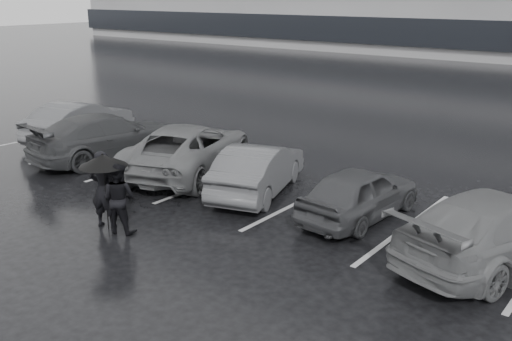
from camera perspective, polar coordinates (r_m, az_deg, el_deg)
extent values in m
plane|color=black|center=(13.02, -3.66, -5.45)|extent=(160.00, 160.00, 0.00)
cube|color=black|center=(64.43, 10.40, 14.41)|extent=(60.60, 25.60, 2.20)
imported|color=black|center=(13.39, 10.31, -2.21)|extent=(1.69, 3.71, 1.23)
imported|color=#303032|center=(14.83, 0.20, 0.18)|extent=(2.55, 4.22, 1.31)
imported|color=#464648|center=(16.65, -6.82, 2.22)|extent=(4.02, 5.70, 1.44)
imported|color=black|center=(18.58, -14.70, 3.34)|extent=(2.54, 5.12, 1.43)
imported|color=#303032|center=(21.12, -17.24, 4.74)|extent=(2.28, 4.47, 1.40)
imported|color=#464648|center=(11.99, 23.09, -5.32)|extent=(3.29, 5.21, 1.41)
imported|color=black|center=(13.04, -14.98, -1.82)|extent=(0.76, 0.64, 1.77)
imported|color=black|center=(12.70, -13.57, -2.70)|extent=(0.91, 0.80, 1.57)
cylinder|color=black|center=(12.91, -14.77, -2.61)|extent=(0.02, 0.02, 1.51)
cone|color=black|center=(12.66, -15.06, 1.00)|extent=(1.04, 1.04, 0.26)
sphere|color=black|center=(12.62, -15.11, 1.58)|extent=(0.05, 0.05, 0.05)
cube|color=#A9A9AB|center=(22.41, -20.02, 3.33)|extent=(0.12, 5.00, 0.00)
cube|color=#A9A9AB|center=(20.15, -15.71, 2.24)|extent=(0.12, 5.00, 0.00)
cube|color=#A9A9AB|center=(18.04, -10.35, 0.87)|extent=(0.12, 5.00, 0.00)
cube|color=#A9A9AB|center=(16.14, -3.66, -0.85)|extent=(0.12, 5.00, 0.00)
cube|color=#A9A9AB|center=(14.53, 4.67, -2.98)|extent=(0.12, 5.00, 0.00)
cube|color=#A9A9AB|center=(13.32, 14.81, -5.46)|extent=(0.12, 5.00, 0.00)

